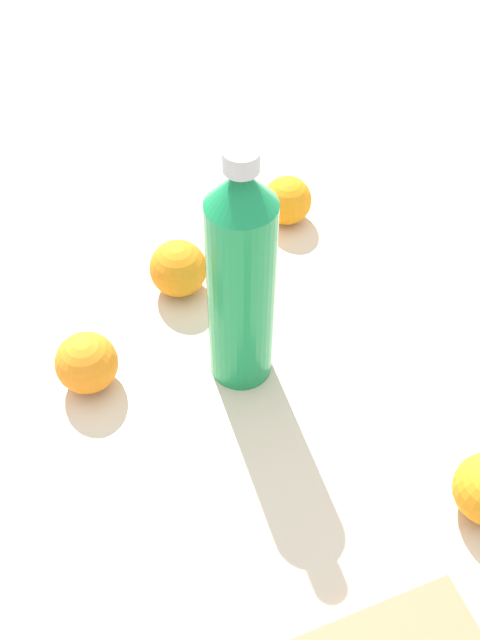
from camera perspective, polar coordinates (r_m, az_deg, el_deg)
The scene contains 6 objects.
ground_plane at distance 0.88m, azimuth -2.69°, elevation -4.17°, with size 2.40×2.40×0.00m, color beige.
water_bottle at distance 0.78m, azimuth -0.00°, elevation 3.34°, with size 0.07×0.07×0.32m.
orange_0 at distance 0.95m, azimuth -4.64°, elevation 4.06°, with size 0.07×0.07×0.07m, color orange.
orange_1 at distance 0.99m, azimuth 0.02°, elevation 6.37°, with size 0.08×0.08×0.08m, color orange.
orange_2 at distance 0.87m, azimuth -11.85°, elevation -3.28°, with size 0.07×0.07×0.07m, color orange.
orange_3 at distance 1.05m, azimuth 3.69°, elevation 9.27°, with size 0.07×0.07×0.07m, color orange.
Camera 1 is at (0.10, 0.52, 0.71)m, focal length 41.13 mm.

